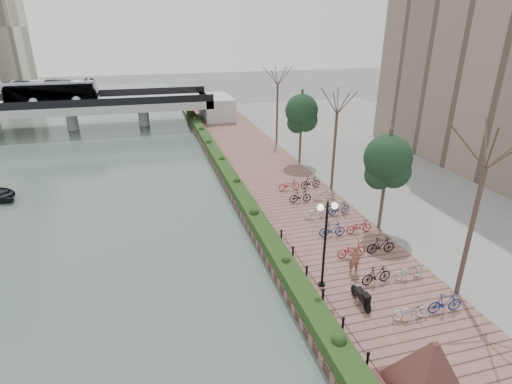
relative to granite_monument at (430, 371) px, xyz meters
name	(u,v)px	position (x,y,z in m)	size (l,w,h in m)	color
ground	(320,366)	(-2.70, 2.67, -1.71)	(220.00, 220.00, 0.00)	#59595B
river_water	(41,183)	(-17.70, 27.67, -1.70)	(30.00, 130.00, 0.02)	#4A5C55
promenade	(278,189)	(1.30, 20.17, -1.46)	(8.00, 75.00, 0.50)	brown
inland_pavement	(445,172)	(17.30, 20.17, -1.46)	(24.00, 75.00, 0.50)	slate
hedge	(230,177)	(-2.10, 22.67, -0.91)	(1.10, 56.00, 0.60)	#193212
chain_fence	(332,310)	(-1.30, 4.67, -0.86)	(0.10, 14.10, 0.70)	black
granite_monument	(430,371)	(0.00, 0.00, 0.00)	(4.57, 4.57, 2.39)	#40211B
lamppost	(326,226)	(-0.76, 6.97, 2.10)	(1.02, 0.32, 4.56)	black
motorcycle	(361,295)	(0.37, 5.16, -0.74)	(0.47, 1.50, 0.94)	black
pedestrian	(354,259)	(1.28, 7.57, -0.41)	(0.59, 0.39, 1.61)	brown
bicycle_parking	(345,227)	(2.79, 11.49, -0.74)	(2.40, 17.32, 1.00)	#AAABAF
street_trees	(355,163)	(5.30, 15.35, 1.97)	(3.20, 37.12, 6.80)	#382921
bridge	(66,104)	(-18.05, 47.67, 1.66)	(36.00, 10.77, 6.50)	#A6A7A1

